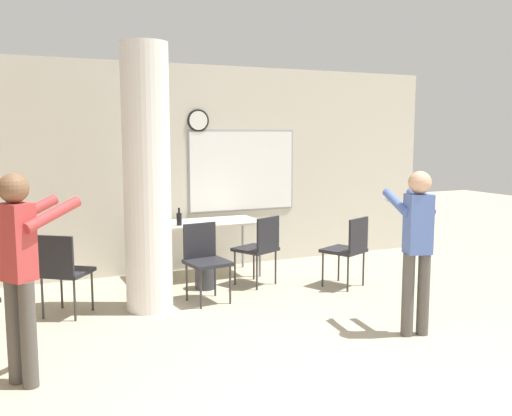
{
  "coord_description": "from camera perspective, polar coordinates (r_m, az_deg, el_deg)",
  "views": [
    {
      "loc": [
        -2.17,
        -2.46,
        1.87
      ],
      "look_at": [
        0.03,
        2.45,
        1.17
      ],
      "focal_mm": 40.0,
      "sensor_mm": 36.0,
      "label": 1
    }
  ],
  "objects": [
    {
      "name": "bottle_on_table",
      "position": [
        7.18,
        -7.7,
        -1.06
      ],
      "size": [
        0.07,
        0.07,
        0.22
      ],
      "color": "black",
      "rests_on": "folding_table"
    },
    {
      "name": "chair_near_pillar",
      "position": [
        6.17,
        -18.75,
        -5.72
      ],
      "size": [
        0.62,
        0.62,
        0.87
      ],
      "color": "#232328",
      "rests_on": "ground_plane"
    },
    {
      "name": "wall_back",
      "position": [
        7.85,
        -7.97,
        3.91
      ],
      "size": [
        8.0,
        0.15,
        2.8
      ],
      "color": "beige",
      "rests_on": "ground_plane"
    },
    {
      "name": "chair_mid_room",
      "position": [
        7.05,
        9.25,
        -3.8
      ],
      "size": [
        0.58,
        0.58,
        0.87
      ],
      "color": "#232328",
      "rests_on": "ground_plane"
    },
    {
      "name": "support_pillar",
      "position": [
        6.08,
        -10.84,
        2.85
      ],
      "size": [
        0.49,
        0.49,
        2.8
      ],
      "color": "white",
      "rests_on": "ground_plane"
    },
    {
      "name": "chair_table_front",
      "position": [
        6.42,
        -5.12,
        -4.83
      ],
      "size": [
        0.49,
        0.49,
        0.87
      ],
      "color": "#232328",
      "rests_on": "ground_plane"
    },
    {
      "name": "person_playing_side",
      "position": [
        5.46,
        15.74,
        -3.04
      ],
      "size": [
        0.44,
        0.64,
        1.54
      ],
      "color": "#514C47",
      "rests_on": "ground_plane"
    },
    {
      "name": "person_watching_back",
      "position": [
        4.55,
        -22.48,
        -5.01
      ],
      "size": [
        0.63,
        0.57,
        1.59
      ],
      "color": "#514C47",
      "rests_on": "ground_plane"
    },
    {
      "name": "chair_table_right",
      "position": [
        7.03,
        0.38,
        -3.73
      ],
      "size": [
        0.59,
        0.59,
        0.87
      ],
      "color": "#232328",
      "rests_on": "ground_plane"
    },
    {
      "name": "waste_bin",
      "position": [
        7.0,
        -5.12,
        -6.58
      ],
      "size": [
        0.25,
        0.25,
        0.36
      ],
      "color": "#38383D",
      "rests_on": "ground_plane"
    },
    {
      "name": "folding_table",
      "position": [
        7.46,
        -5.3,
        -1.78
      ],
      "size": [
        1.48,
        0.7,
        0.74
      ],
      "color": "beige",
      "rests_on": "ground_plane"
    }
  ]
}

